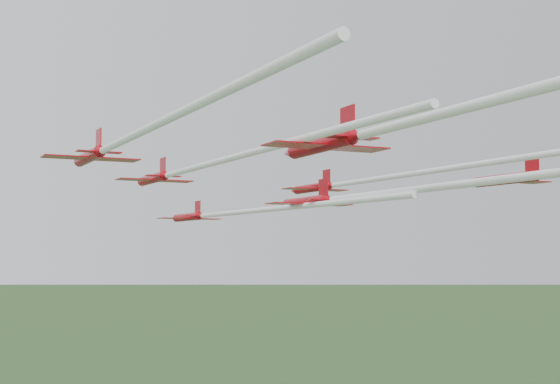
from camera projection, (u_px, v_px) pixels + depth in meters
jet_lead at (229, 213)px, 97.00m from camera, size 9.43×55.88×2.62m
jet_row2_left at (197, 167)px, 77.75m from camera, size 11.55×57.85×2.63m
jet_row2_right at (398, 176)px, 83.78m from camera, size 12.64×67.83×2.59m
jet_row3_left at (123, 141)px, 59.95m from camera, size 10.91×50.08×2.56m
jet_row3_mid at (410, 190)px, 66.46m from camera, size 14.05×69.70×2.78m
jet_row4_left at (411, 121)px, 49.69m from camera, size 13.31×54.85×2.96m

